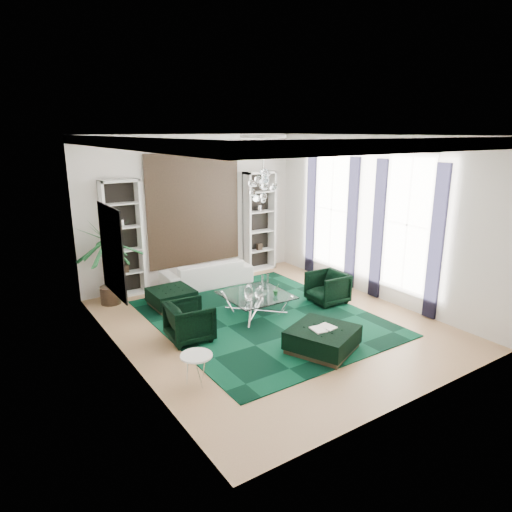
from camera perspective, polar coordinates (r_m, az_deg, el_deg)
floor at (r=9.65m, az=1.83°, el=-8.37°), size 6.00×7.00×0.02m
ceiling at (r=8.83m, az=2.05°, el=14.96°), size 6.00×7.00×0.02m
wall_back at (r=12.02m, az=-7.87°, el=5.80°), size 6.00×0.02×3.80m
wall_front at (r=6.62m, az=19.89°, el=-2.94°), size 6.00×0.02×3.80m
wall_left at (r=7.74m, az=-16.52°, el=-0.04°), size 0.02×7.00×3.80m
wall_right at (r=11.04m, az=14.81°, el=4.58°), size 0.02×7.00×3.80m
crown_molding at (r=8.83m, az=2.04°, el=14.25°), size 6.00×7.00×0.18m
ceiling_medallion at (r=9.07m, az=0.91°, el=14.73°), size 0.90×0.90×0.05m
tapestry at (r=11.98m, az=-7.76°, el=5.77°), size 2.50×0.06×2.80m
shelving_left at (r=11.24m, az=-16.29°, el=2.05°), size 0.90×0.38×2.80m
shelving_right at (r=12.90m, az=0.43°, el=4.33°), size 0.90×0.38×2.80m
painting at (r=8.33m, az=-17.48°, el=0.59°), size 0.04×1.30×1.60m
window_near at (r=10.46m, az=18.40°, el=3.72°), size 0.03×1.10×2.90m
curtain_near_a at (r=10.03m, az=21.62°, el=1.48°), size 0.07×0.30×3.25m
curtain_near_b at (r=10.97m, az=14.99°, el=3.16°), size 0.07×0.30×3.25m
window_far at (r=12.05m, az=9.43°, el=5.76°), size 0.03×1.10×2.90m
curtain_far_a at (r=11.53m, az=11.88°, el=3.93°), size 0.07×0.30×3.25m
curtain_far_b at (r=12.65m, az=6.86°, el=5.15°), size 0.07×0.30×3.25m
rug at (r=9.86m, az=0.82°, el=-7.68°), size 4.20×5.00×0.02m
sofa at (r=11.81m, az=-6.19°, el=-2.15°), size 2.33×1.03×0.67m
armchair_left at (r=8.84m, az=-8.29°, el=-8.11°), size 0.89×0.87×0.75m
armchair_right at (r=10.69m, az=8.92°, el=-3.96°), size 0.85×0.83×0.74m
coffee_table at (r=9.97m, az=0.00°, el=-6.05°), size 1.36×1.36×0.46m
ottoman_side at (r=10.59m, az=-10.53°, el=-5.17°), size 0.93×0.93×0.41m
ottoman_front at (r=8.48m, az=8.30°, el=-10.32°), size 1.43×1.43×0.44m
book at (r=8.39m, az=8.36°, el=-8.87°), size 0.46×0.30×0.03m
side_table at (r=7.45m, az=-7.41°, el=-13.91°), size 0.62×0.62×0.49m
palm at (r=10.81m, az=-18.16°, el=0.50°), size 1.88×1.88×2.48m
chandelier at (r=9.13m, az=0.88°, el=8.95°), size 0.87×0.87×0.75m
table_plant at (r=9.81m, az=2.54°, el=-4.21°), size 0.15×0.13×0.25m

